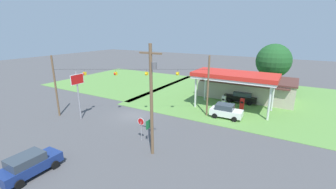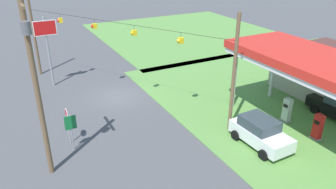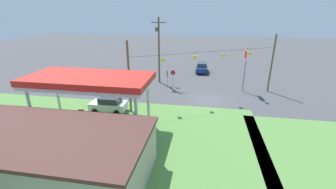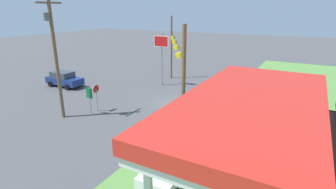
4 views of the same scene
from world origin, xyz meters
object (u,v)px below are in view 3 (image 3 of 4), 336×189
car_on_crossroad (202,67)px  car_at_pumps_front (109,104)px  fuel_pump_far (82,119)px  car_at_pumps_rear (68,139)px  gas_station_store (38,154)px  utility_pole_main (159,47)px  stop_sign_roadside (173,74)px  route_sign (167,75)px  fuel_pump_near (107,121)px  gas_station_canopy (89,81)px  stop_sign_overhead (245,61)px

car_on_crossroad → car_at_pumps_front: bearing=-27.2°
car_at_pumps_front → fuel_pump_far: bearing=70.5°
car_at_pumps_front → car_at_pumps_rear: (0.25, 7.60, -0.02)m
gas_station_store → utility_pole_main: utility_pole_main is taller
stop_sign_roadside → route_sign: bearing=-178.2°
fuel_pump_near → gas_station_store: bearing=76.6°
car_at_pumps_front → stop_sign_roadside: bearing=-120.3°
fuel_pump_far → route_sign: bearing=-113.0°
gas_station_canopy → fuel_pump_far: 4.20m
fuel_pump_far → gas_station_store: bearing=97.8°
gas_station_canopy → gas_station_store: (0.36, 7.07, -3.07)m
car_on_crossroad → route_sign: route_sign is taller
car_at_pumps_front → car_on_crossroad: bearing=-118.5°
fuel_pump_near → car_at_pumps_rear: fuel_pump_near is taller
car_at_pumps_rear → stop_sign_roadside: stop_sign_roadside is taller
stop_sign_overhead → utility_pole_main: 13.00m
stop_sign_overhead → gas_station_canopy: bearing=40.8°
car_at_pumps_rear → utility_pole_main: 20.71m
fuel_pump_far → fuel_pump_near: bearing=180.0°
gas_station_canopy → gas_station_store: 7.72m
fuel_pump_far → car_at_pumps_rear: (-0.95, 3.80, 0.07)m
gas_station_canopy → route_sign: bearing=-108.4°
gas_station_store → route_sign: 22.12m
fuel_pump_near → fuel_pump_far: bearing=0.0°
fuel_pump_near → route_sign: 14.87m
fuel_pump_near → car_at_pumps_front: car_at_pumps_front is taller
fuel_pump_far → stop_sign_roadside: (-6.97, -14.46, 0.96)m
fuel_pump_near → utility_pole_main: bearing=-96.4°
gas_station_store → fuel_pump_near: bearing=-103.4°
gas_station_canopy → route_sign: size_ratio=4.77×
gas_station_canopy → fuel_pump_near: bearing=-179.9°
utility_pole_main → stop_sign_overhead: bearing=169.6°
gas_station_store → fuel_pump_near: 7.33m
fuel_pump_far → stop_sign_roadside: stop_sign_roadside is taller
gas_station_canopy → car_at_pumps_rear: 5.48m
gas_station_store → fuel_pump_far: size_ratio=8.45×
car_at_pumps_rear → utility_pole_main: bearing=78.6°
car_on_crossroad → stop_sign_roadside: (4.13, 9.15, 0.89)m
fuel_pump_near → car_at_pumps_rear: size_ratio=0.36×
car_on_crossroad → fuel_pump_far: bearing=-25.9°
car_at_pumps_rear → stop_sign_overhead: size_ratio=0.80×
car_at_pumps_rear → utility_pole_main: size_ratio=0.49×
fuel_pump_far → car_on_crossroad: bearing=-115.2°
gas_station_store → route_sign: gas_station_store is taller
gas_station_store → stop_sign_roadside: (-6.00, -21.54, 0.04)m
gas_station_canopy → car_at_pumps_rear: bearing=84.3°
car_at_pumps_rear → route_sign: bearing=72.8°
stop_sign_roadside → car_at_pumps_front: bearing=-118.4°
fuel_pump_near → stop_sign_roadside: 15.12m
fuel_pump_near → stop_sign_roadside: bearing=-106.6°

